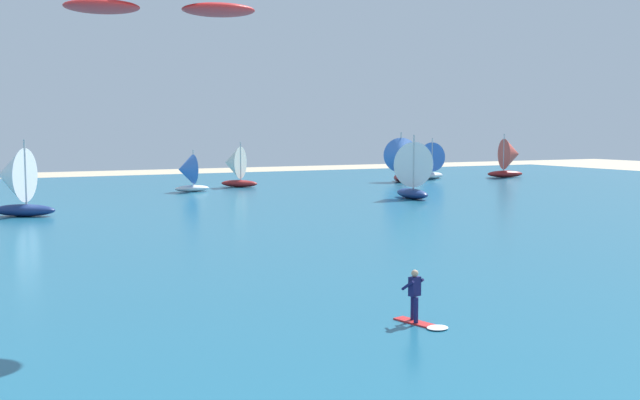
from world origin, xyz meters
The scene contains 10 objects.
ocean centered at (0.00, 50.79, 0.05)m, with size 160.00×90.00×0.10m, color #1E607F.
kitesurfer centered at (3.30, 16.49, 0.70)m, with size 1.00×2.03×1.67m.
kite centered at (-3.19, 21.76, 10.17)m, with size 6.34×3.55×0.92m.
sailboat_far_left centered at (36.74, 69.36, 2.68)m, with size 4.55×5.07×5.64m.
sailboat_outermost centered at (11.10, 67.17, 1.95)m, with size 3.44×2.91×4.03m.
sailboat_mid_right centered at (53.52, 70.44, 2.58)m, with size 4.82×4.25×5.41m.
sailboat_heeled_over centered at (43.79, 72.69, 2.37)m, with size 4.41×3.95×4.95m.
sailboat_leading centered at (-5.38, 53.03, 2.52)m, with size 4.76×4.30×5.29m.
sailboat_center_horizon centered at (26.56, 52.40, 2.62)m, with size 4.04×4.75×5.51m.
sailboat_far_right centered at (17.26, 71.04, 2.26)m, with size 4.20×4.14×4.73m.
Camera 1 is at (-9.61, -2.40, 6.10)m, focal length 42.08 mm.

